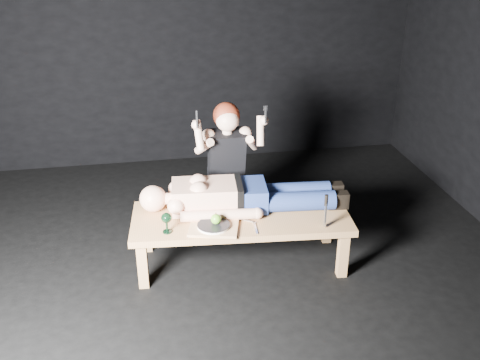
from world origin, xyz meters
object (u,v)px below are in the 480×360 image
Objects in this scene: table at (241,239)px; carving_knife at (325,211)px; lying_man at (246,192)px; serving_tray at (214,228)px; kneeling_woman at (225,164)px; goblet at (167,223)px.

carving_knife reaches higher than table.
table is at bearing -111.47° from lying_man.
serving_tray is 1.33× the size of carving_knife.
kneeling_woman is at bearing 97.87° from table.
lying_man and carving_knife have the same top height.
goblet is at bearing -127.49° from kneeling_woman.
goblet is at bearing -160.78° from table.
kneeling_woman is at bearing 107.09° from lying_man.
serving_tray is 0.37m from goblet.
table is 0.40m from lying_man.
kneeling_woman is 7.61× the size of goblet.
lying_man is 1.48× the size of kneeling_woman.
kneeling_woman is (-0.03, 0.62, 0.42)m from table.
lying_man reaches higher than table.
kneeling_woman reaches higher than carving_knife.
serving_tray is at bearing -106.14° from kneeling_woman.
goblet reaches higher than serving_tray.
kneeling_woman is 4.54× the size of carving_knife.
serving_tray is 2.23× the size of goblet.
serving_tray is at bearing -130.49° from lying_man.
goblet is (-0.61, -0.16, 0.31)m from table.
carving_knife is at bearing -6.47° from goblet.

